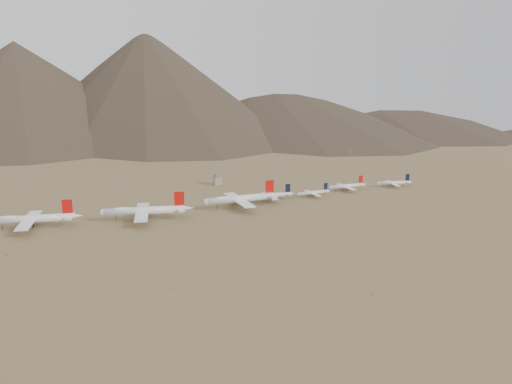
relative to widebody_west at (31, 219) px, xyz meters
name	(u,v)px	position (x,y,z in m)	size (l,w,h in m)	color
ground	(236,215)	(158.57, -35.98, -7.44)	(3000.00, 3000.00, 0.00)	olive
mountain_ridge	(84,60)	(158.57, 864.02, 142.56)	(4400.00, 1000.00, 300.00)	#443728
widebody_west	(31,219)	(0.00, 0.00, 0.00)	(71.36, 56.17, 21.57)	white
widebody_centre	(144,211)	(84.97, -15.65, 0.40)	(74.67, 59.02, 22.73)	white
widebody_east	(241,199)	(173.44, -12.60, 0.31)	(75.73, 58.27, 22.48)	white
narrowbody_a	(272,195)	(210.77, -2.25, -2.62)	(44.72, 32.56, 14.84)	white
narrowbody_b	(314,193)	(254.49, -7.50, -3.41)	(37.61, 26.92, 12.40)	white
narrowbody_c	(348,186)	(299.90, -0.31, -2.69)	(44.31, 31.84, 14.62)	white
narrowbody_d	(394,183)	(355.69, -7.24, -3.09)	(39.30, 29.21, 13.40)	white
control_tower	(217,180)	(188.57, 84.02, -2.12)	(8.00, 8.00, 12.00)	#9B8769
mast_far_west	(29,187)	(2.31, 89.92, 6.77)	(2.00, 0.60, 25.70)	gray
mast_west	(120,180)	(85.49, 86.19, 6.77)	(2.00, 0.60, 25.70)	gray
mast_centre	(234,171)	(206.84, 80.34, 6.77)	(2.00, 0.60, 25.70)	gray
mast_east	(279,163)	(275.29, 104.39, 6.77)	(2.00, 0.60, 25.70)	gray
mast_far_east	(350,159)	(367.05, 88.40, 6.77)	(2.00, 0.60, 25.70)	gray
desert_scrub	(257,234)	(152.17, -90.04, -7.11)	(427.15, 179.97, 0.92)	olive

